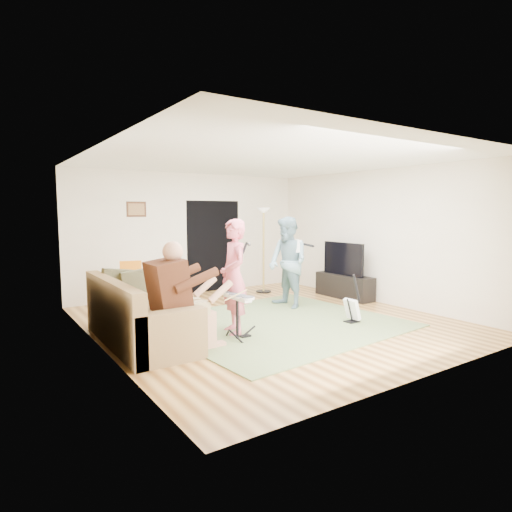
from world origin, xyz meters
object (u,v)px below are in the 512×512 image
(guitarist, at_px, (288,263))
(torchiere_lamp, at_px, (264,235))
(sofa, at_px, (134,322))
(television, at_px, (343,259))
(dining_chair, at_px, (131,295))
(guitar_spare, at_px, (352,309))
(singer, at_px, (234,277))
(drum_kit, at_px, (237,319))
(tv_cabinet, at_px, (344,286))

(guitarist, bearing_deg, torchiere_lamp, 161.61)
(sofa, distance_m, torchiere_lamp, 4.40)
(guitarist, bearing_deg, television, 92.44)
(sofa, relative_size, dining_chair, 2.40)
(guitarist, height_order, guitar_spare, guitarist)
(singer, relative_size, torchiere_lamp, 0.90)
(sofa, bearing_deg, television, 7.77)
(guitarist, distance_m, guitar_spare, 1.65)
(drum_kit, height_order, guitar_spare, guitar_spare)
(sofa, distance_m, singer, 1.57)
(tv_cabinet, bearing_deg, guitar_spare, -132.01)
(torchiere_lamp, bearing_deg, television, -54.91)
(torchiere_lamp, relative_size, television, 1.76)
(guitarist, xyz_separation_m, dining_chair, (-2.68, 1.18, -0.54))
(singer, bearing_deg, tv_cabinet, 118.26)
(dining_chair, xyz_separation_m, tv_cabinet, (4.29, -1.11, -0.09))
(drum_kit, xyz_separation_m, singer, (0.12, 0.30, 0.58))
(sofa, xyz_separation_m, television, (4.75, 0.65, 0.54))
(guitarist, bearing_deg, drum_kit, -56.96)
(sofa, xyz_separation_m, dining_chair, (0.51, 1.76, 0.03))
(guitar_spare, bearing_deg, guitarist, 97.01)
(dining_chair, bearing_deg, torchiere_lamp, 23.91)
(singer, distance_m, guitarist, 2.00)
(dining_chair, bearing_deg, guitar_spare, -25.94)
(torchiere_lamp, bearing_deg, singer, -132.62)
(drum_kit, xyz_separation_m, torchiere_lamp, (2.41, 2.78, 1.03))
(drum_kit, xyz_separation_m, television, (3.45, 1.30, 0.55))
(television, bearing_deg, tv_cabinet, 0.00)
(guitarist, relative_size, torchiere_lamp, 0.91)
(dining_chair, height_order, television, television)
(torchiere_lamp, height_order, television, torchiere_lamp)
(singer, bearing_deg, guitarist, 129.56)
(drum_kit, bearing_deg, sofa, 153.48)
(guitarist, distance_m, torchiere_lamp, 1.70)
(guitar_spare, xyz_separation_m, torchiere_lamp, (0.33, 3.06, 1.09))
(drum_kit, xyz_separation_m, dining_chair, (-0.79, 2.41, 0.04))
(sofa, relative_size, guitar_spare, 2.80)
(tv_cabinet, relative_size, television, 1.27)
(drum_kit, bearing_deg, dining_chair, 108.15)
(drum_kit, relative_size, television, 0.62)
(singer, xyz_separation_m, torchiere_lamp, (2.29, 2.48, 0.46))
(guitar_spare, relative_size, tv_cabinet, 0.59)
(drum_kit, height_order, guitarist, guitarist)
(drum_kit, xyz_separation_m, tv_cabinet, (3.50, 1.30, -0.05))
(drum_kit, xyz_separation_m, guitarist, (1.89, 1.23, 0.58))
(guitarist, bearing_deg, singer, -62.24)
(guitar_spare, height_order, torchiere_lamp, torchiere_lamp)
(torchiere_lamp, xyz_separation_m, dining_chair, (-3.20, -0.38, -0.99))
(guitar_spare, relative_size, dining_chair, 0.86)
(singer, xyz_separation_m, guitarist, (1.77, 0.93, 0.01))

